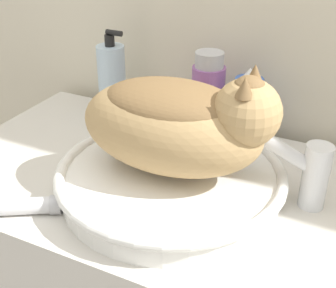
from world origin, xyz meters
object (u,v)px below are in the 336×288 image
Objects in this scene: soap_pump_bottle at (112,81)px; spray_bottle_trigger at (247,111)px; cream_tube at (17,206)px; faucet at (309,171)px; mouthwash_bottle at (208,97)px; cat at (179,121)px.

spray_bottle_trigger is (0.32, -0.00, -0.01)m from soap_pump_bottle.
faucet is at bearing 29.21° from cream_tube.
spray_bottle_trigger reaches higher than faucet.
cream_tube is (-0.42, -0.24, -0.05)m from faucet.
cream_tube is at bearing -123.47° from spray_bottle_trigger.
soap_pump_bottle is (-0.48, 0.16, 0.02)m from faucet.
soap_pump_bottle is 0.32m from spray_bottle_trigger.
mouthwash_bottle is (-0.25, 0.16, 0.02)m from faucet.
soap_pump_bottle is 0.24m from mouthwash_bottle.
spray_bottle_trigger is at bearing 75.13° from cat.
soap_pump_bottle reaches higher than faucet.
mouthwash_bottle is 0.09m from spray_bottle_trigger.
spray_bottle_trigger is (0.05, 0.23, -0.07)m from cat.
cream_tube is (-0.18, -0.40, -0.08)m from mouthwash_bottle.
cream_tube is (-0.22, -0.17, -0.13)m from cat.
cream_tube is at bearing 11.68° from faucet.
cream_tube is at bearing -81.35° from soap_pump_bottle.
mouthwash_bottle is at bearing -180.00° from spray_bottle_trigger.
faucet is at bearing -45.17° from spray_bottle_trigger.
cat reaches higher than faucet.
soap_pump_bottle is at bearing 98.65° from cream_tube.
soap_pump_bottle is 1.22× the size of spray_bottle_trigger.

